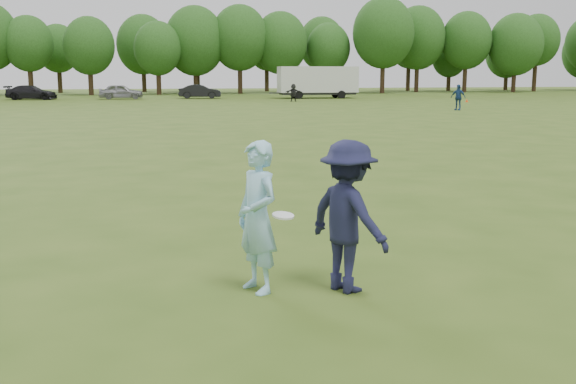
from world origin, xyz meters
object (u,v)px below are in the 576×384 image
at_px(player_far_d, 293,93).
at_px(car_f, 200,92).
at_px(field_cone, 467,100).
at_px(cargo_trailer, 318,81).
at_px(thrower, 258,217).
at_px(player_far_b, 458,97).
at_px(car_d, 31,93).
at_px(car_e, 121,92).
at_px(defender, 348,216).

bearing_deg(player_far_d, car_f, 143.20).
xyz_separation_m(field_cone, cargo_trailer, (-11.10, 11.11, 1.63)).
xyz_separation_m(player_far_d, cargo_trailer, (3.89, 6.93, 0.97)).
bearing_deg(player_far_d, thrower, -91.63).
bearing_deg(player_far_b, car_d, -170.85).
height_order(thrower, player_far_d, thrower).
bearing_deg(cargo_trailer, field_cone, -45.03).
distance_m(thrower, player_far_d, 53.74).
bearing_deg(car_d, player_far_b, -118.55).
height_order(car_e, car_f, car_e).
bearing_deg(car_f, player_far_b, -139.24).
relative_size(thrower, defender, 1.00).
bearing_deg(thrower, car_e, 159.58).
height_order(player_far_b, cargo_trailer, cargo_trailer).
xyz_separation_m(car_f, cargo_trailer, (11.86, -1.59, 1.08)).
distance_m(defender, cargo_trailer, 61.28).
relative_size(field_cone, cargo_trailer, 0.03).
relative_size(thrower, field_cone, 6.40).
relative_size(player_far_b, cargo_trailer, 0.20).
bearing_deg(player_far_b, car_f, 170.06).
xyz_separation_m(car_d, field_cone, (39.17, -12.64, -0.54)).
xyz_separation_m(car_d, car_f, (16.21, 0.07, 0.01)).
bearing_deg(cargo_trailer, thrower, -103.99).
distance_m(car_e, field_cone, 33.18).
xyz_separation_m(thrower, player_far_d, (10.94, 52.61, -0.16)).
height_order(defender, player_far_d, defender).
distance_m(car_e, car_f, 7.77).
relative_size(player_far_d, car_e, 0.37).
distance_m(car_f, field_cone, 26.25).
distance_m(defender, player_far_d, 53.70).
bearing_deg(cargo_trailer, car_d, 176.90).
bearing_deg(player_far_b, cargo_trailer, 147.60).
distance_m(defender, car_d, 62.91).
relative_size(player_far_d, field_cone, 5.35).
xyz_separation_m(defender, car_f, (1.85, 61.31, -0.27)).
bearing_deg(cargo_trailer, car_f, 172.38).
bearing_deg(player_far_b, player_far_d, 164.62).
height_order(player_far_d, cargo_trailer, cargo_trailer).
bearing_deg(defender, car_e, -24.03).
distance_m(player_far_d, car_d, 25.62).
relative_size(car_e, field_cone, 14.33).
height_order(defender, cargo_trailer, cargo_trailer).
distance_m(player_far_b, player_far_d, 18.01).
height_order(player_far_d, car_f, player_far_d).
bearing_deg(player_far_d, car_d, 170.84).
height_order(player_far_d, car_e, player_far_d).
xyz_separation_m(car_d, car_e, (8.45, -0.14, 0.04)).
bearing_deg(thrower, defender, 55.94).
bearing_deg(defender, field_cone, -56.60).
relative_size(car_d, cargo_trailer, 0.53).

